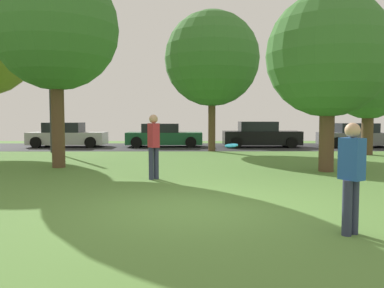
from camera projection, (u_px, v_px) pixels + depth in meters
The scene contains 14 objects.
ground_plane at pixel (193, 209), 7.38m from camera, with size 44.00×44.00×0.00m, color #547F38.
road_strip at pixel (190, 147), 23.34m from camera, with size 44.00×6.40×0.01m, color #28282B.
birch_tree_lone at pixel (328, 55), 12.38m from camera, with size 3.93×3.93×5.67m.
oak_tree_right at pixel (369, 84), 18.15m from camera, with size 3.33×3.33×5.00m.
maple_tree_far at pixel (212, 59), 20.03m from camera, with size 4.84×4.84×7.17m.
maple_tree_near at pixel (56, 28), 13.32m from camera, with size 4.25×4.25×6.91m.
person_thrower at pixel (154, 143), 10.93m from camera, with size 0.36×0.39×1.81m.
person_catcher at pixel (351, 173), 5.72m from camera, with size 0.36×0.39×1.65m.
frisbee_disc at pixel (231, 145), 8.03m from camera, with size 0.38×0.38×0.06m.
parked_car_silver at pixel (67, 136), 23.32m from camera, with size 4.45×2.01×1.45m.
parked_car_green at pixel (164, 136), 23.45m from camera, with size 4.48×1.99×1.38m.
parked_car_black at pixel (261, 135), 23.17m from camera, with size 4.48×2.02×1.50m.
parked_car_grey at pixel (358, 136), 23.09m from camera, with size 4.54×2.07×1.41m.
street_lamp_post at pixel (51, 107), 19.34m from camera, with size 0.14×0.14×4.50m, color #2D2D33.
Camera 1 is at (-0.09, -7.28, 1.72)m, focal length 36.72 mm.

